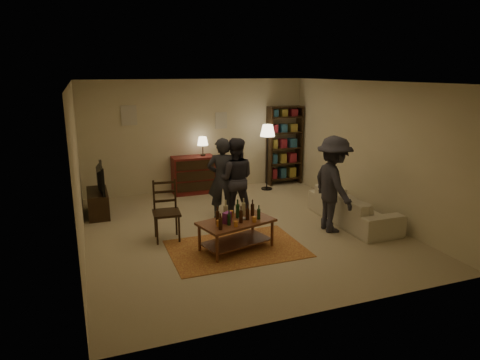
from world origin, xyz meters
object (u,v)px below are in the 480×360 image
tv_stand (98,197)px  person_left (222,179)px  person_by_sofa (333,184)px  floor_lamp (268,135)px  person_right (235,179)px  bookshelf (284,145)px  dining_chair (166,208)px  sofa (353,208)px  coffee_table (236,225)px  dresser (194,174)px

tv_stand → person_left: bearing=-26.1°
person_by_sofa → floor_lamp: bearing=3.4°
person_right → bookshelf: bearing=-115.9°
dining_chair → tv_stand: 2.07m
sofa → coffee_table: bearing=99.4°
coffee_table → sofa: bearing=9.4°
dresser → person_by_sofa: person_by_sofa is taller
sofa → person_left: (-2.32, 1.06, 0.52)m
coffee_table → bookshelf: bookshelf is taller
coffee_table → sofa: 2.62m
coffee_table → tv_stand: 3.34m
tv_stand → dining_chair: bearing=-58.6°
dresser → person_by_sofa: bearing=-62.0°
sofa → person_by_sofa: size_ratio=1.18×
bookshelf → person_left: (-2.37, -2.12, -0.21)m
coffee_table → tv_stand: (-2.07, 2.63, -0.04)m
floor_lamp → person_left: 2.50m
coffee_table → dining_chair: (-0.99, 0.86, 0.14)m
coffee_table → person_left: bearing=80.3°
person_by_sofa → person_right: bearing=53.0°
tv_stand → person_left: (2.32, -1.14, 0.44)m
dining_chair → person_right: (1.49, 0.59, 0.25)m
bookshelf → person_right: (-2.12, -2.15, -0.22)m
tv_stand → dresser: bearing=22.1°
dining_chair → person_left: (1.24, 0.63, 0.26)m
coffee_table → person_right: 1.59m
dining_chair → floor_lamp: (2.96, 2.36, 0.81)m
coffee_table → floor_lamp: floor_lamp is taller
dresser → person_left: 2.08m
dresser → sofa: (2.39, -3.11, -0.17)m
bookshelf → person_right: 3.03m
floor_lamp → person_by_sofa: 3.06m
coffee_table → person_by_sofa: person_by_sofa is taller
dining_chair → person_by_sofa: person_by_sofa is taller
dining_chair → sofa: 3.60m
bookshelf → person_by_sofa: (-0.67, -3.40, -0.15)m
tv_stand → floor_lamp: 4.20m
person_by_sofa → dresser: bearing=31.7°
coffee_table → person_right: person_right is taller
floor_lamp → person_by_sofa: (-0.02, -3.02, -0.49)m
dining_chair → bookshelf: bearing=41.9°
dining_chair → person_right: 1.62m
coffee_table → person_by_sofa: bearing=5.9°
tv_stand → sofa: bearing=-25.3°
person_left → person_by_sofa: size_ratio=0.93×
tv_stand → sofa: tv_stand is taller
coffee_table → person_by_sofa: size_ratio=0.76×
floor_lamp → person_left: (-1.72, -1.73, -0.55)m
coffee_table → person_right: bearing=71.1°
bookshelf → person_by_sofa: 3.47m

